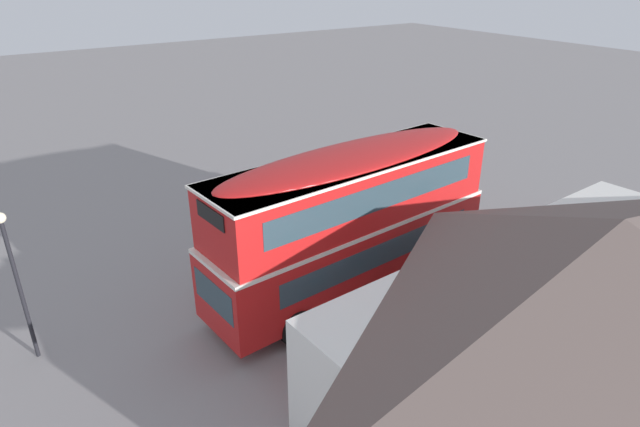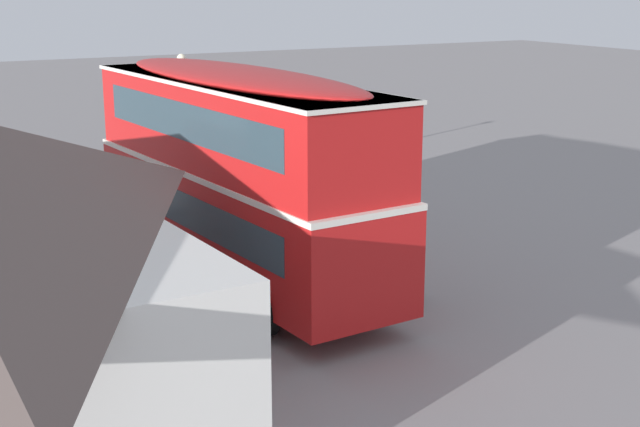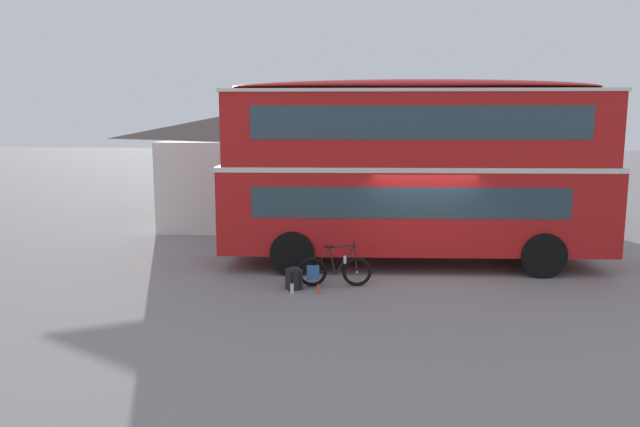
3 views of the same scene
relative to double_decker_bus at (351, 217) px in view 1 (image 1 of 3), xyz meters
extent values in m
plane|color=gray|center=(0.24, -0.90, -2.64)|extent=(120.00, 120.00, 0.00)
cylinder|color=black|center=(2.94, 1.42, -2.09)|extent=(1.12, 0.36, 1.10)
cylinder|color=black|center=(3.12, -0.95, -2.09)|extent=(1.12, 0.36, 1.10)
cylinder|color=black|center=(-3.13, 0.95, -2.09)|extent=(1.12, 0.36, 1.10)
cylinder|color=black|center=(-2.95, -1.42, -2.09)|extent=(1.12, 0.36, 1.10)
cube|color=red|center=(-0.01, 0.00, -1.13)|extent=(9.99, 3.26, 2.10)
cube|color=white|center=(-0.01, 0.00, -0.05)|extent=(10.01, 3.28, 0.12)
cube|color=red|center=(-0.01, 0.00, 0.93)|extent=(9.69, 3.19, 1.90)
ellipsoid|color=red|center=(-0.01, 0.00, 1.96)|extent=(9.49, 3.12, 0.36)
cube|color=#2D424C|center=(4.87, 0.38, -0.88)|extent=(0.22, 2.05, 0.90)
cube|color=black|center=(4.74, 0.37, 1.46)|extent=(0.17, 1.38, 0.44)
cube|color=#2D424C|center=(-0.11, -1.25, -0.83)|extent=(7.64, 0.64, 0.76)
cube|color=#2D424C|center=(0.09, -1.21, 1.08)|extent=(8.03, 0.67, 0.80)
cube|color=#2D424C|center=(-0.30, 1.22, -0.83)|extent=(7.64, 0.64, 0.76)
cube|color=#2D424C|center=(-0.10, 1.21, 1.08)|extent=(8.03, 0.67, 0.80)
cube|color=white|center=(-0.01, 0.00, 1.84)|extent=(9.79, 3.27, 0.08)
torus|color=black|center=(-1.32, -2.25, -2.30)|extent=(0.68, 0.16, 0.68)
torus|color=black|center=(-2.34, -2.37, -2.30)|extent=(0.68, 0.16, 0.68)
cylinder|color=#B2B2B7|center=(-1.32, -2.25, -2.30)|extent=(0.06, 0.11, 0.05)
cylinder|color=#B2B2B7|center=(-2.34, -2.37, -2.30)|extent=(0.06, 0.11, 0.05)
cylinder|color=black|center=(-1.59, -2.28, -2.02)|extent=(0.47, 0.09, 0.71)
cylinder|color=black|center=(-1.66, -2.29, -1.71)|extent=(0.58, 0.11, 0.10)
cylinder|color=black|center=(-1.88, -2.32, -2.05)|extent=(0.18, 0.06, 0.63)
cylinder|color=black|center=(-2.07, -2.34, -2.33)|extent=(0.54, 0.09, 0.09)
cylinder|color=black|center=(-2.14, -2.35, -2.02)|extent=(0.41, 0.08, 0.57)
cylinder|color=black|center=(-1.35, -2.25, -1.99)|extent=(0.10, 0.04, 0.63)
cylinder|color=black|center=(-1.38, -2.26, -1.63)|extent=(0.08, 0.46, 0.03)
ellipsoid|color=black|center=(-1.97, -2.33, -1.71)|extent=(0.27, 0.13, 0.06)
cube|color=#2D609E|center=(-2.30, -2.53, -2.28)|extent=(0.30, 0.17, 0.32)
cylinder|color=silver|center=(-1.59, -2.28, -2.02)|extent=(0.07, 0.07, 0.18)
cube|color=black|center=(-2.71, -2.69, -2.40)|extent=(0.41, 0.39, 0.48)
ellipsoid|color=black|center=(-2.71, -2.69, -2.16)|extent=(0.39, 0.37, 0.10)
cube|color=black|center=(-2.79, -2.57, -2.48)|extent=(0.21, 0.15, 0.17)
cylinder|color=black|center=(-2.71, -2.86, -2.40)|extent=(0.05, 0.05, 0.38)
cylinder|color=black|center=(-2.56, -2.76, -2.40)|extent=(0.05, 0.05, 0.38)
cylinder|color=#D84C33|center=(-2.13, -2.95, -2.54)|extent=(0.07, 0.07, 0.20)
cylinder|color=black|center=(-2.13, -2.95, -2.43)|extent=(0.04, 0.04, 0.03)
cylinder|color=silver|center=(-2.70, -3.06, -2.52)|extent=(0.08, 0.08, 0.24)
cylinder|color=black|center=(-2.70, -3.06, -2.39)|extent=(0.05, 0.05, 0.03)
cube|color=silver|center=(-1.98, 7.03, -1.12)|extent=(13.37, 7.65, 3.04)
pyramid|color=brown|center=(-1.98, 7.03, 1.30)|extent=(13.79, 8.07, 1.80)
cube|color=#3D2319|center=(-1.79, 3.54, -1.59)|extent=(1.10, 0.10, 2.10)
cube|color=#2D424C|center=(-5.04, 3.37, -0.97)|extent=(1.10, 0.10, 0.90)
cube|color=#2D424C|center=(1.46, 3.72, -0.97)|extent=(1.10, 0.10, 0.90)
cylinder|color=black|center=(9.13, -2.15, -0.60)|extent=(0.11, 0.11, 4.10)
sphere|color=#F2E5BF|center=(9.13, -2.15, 1.57)|extent=(0.28, 0.28, 0.28)
camera|label=1|loc=(9.31, 11.96, 7.24)|focal=30.24mm
camera|label=2|loc=(-17.72, 7.70, 3.97)|focal=50.47mm
camera|label=3|loc=(-0.61, -15.78, 1.20)|focal=34.00mm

